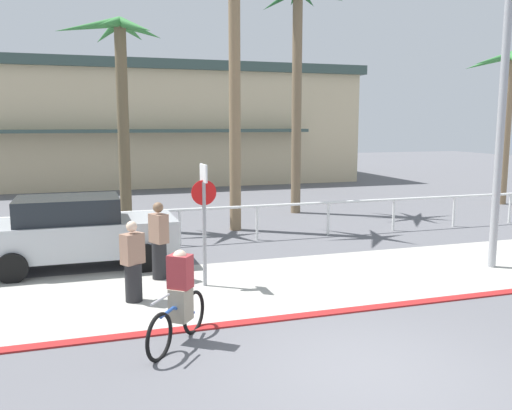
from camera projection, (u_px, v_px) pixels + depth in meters
ground_plane at (208, 233)px, 16.94m from camera, size 80.00×80.00×0.00m
sidewalk_strip at (268, 284)px, 11.48m from camera, size 44.00×4.00×0.02m
curb_paint at (305, 315)px, 9.59m from camera, size 44.00×0.24×0.03m
building_backdrop at (139, 124)px, 31.96m from camera, size 24.53×10.58×6.61m
rail_fence at (219, 214)px, 15.40m from camera, size 25.08×0.08×1.04m
stop_sign_bike_lane at (204, 207)px, 11.10m from camera, size 0.52×0.56×2.56m
streetlight_curb at (511, 82)px, 11.98m from camera, size 0.24×2.54×7.50m
palm_tree_1 at (120, 76)px, 16.67m from camera, size 3.21×2.97×6.58m
palm_tree_2 at (233, 38)px, 16.50m from camera, size 2.87×3.18×8.36m
palm_tree_3 at (297, 40)px, 19.75m from camera, size 3.70×3.30×8.34m
palm_tree_4 at (507, 92)px, 22.31m from camera, size 3.10×3.15×6.28m
car_silver_1 at (78, 231)px, 12.72m from camera, size 4.40×2.02×1.69m
cyclist_blue_0 at (179, 300)px, 8.33m from camera, size 1.16×1.47×1.50m
pedestrian_0 at (133, 265)px, 10.25m from camera, size 0.48×0.44×1.57m
pedestrian_1 at (159, 244)px, 11.75m from camera, size 0.43×0.47×1.71m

